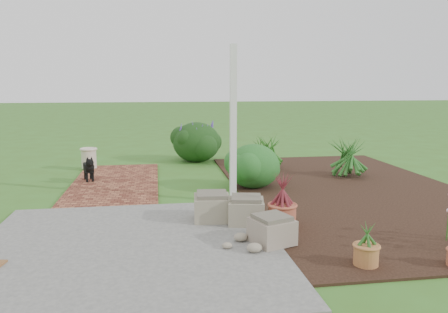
{
  "coord_description": "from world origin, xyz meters",
  "views": [
    {
      "loc": [
        -0.89,
        -6.67,
        1.9
      ],
      "look_at": [
        0.2,
        0.4,
        0.7
      ],
      "focal_mm": 35.0,
      "sensor_mm": 36.0,
      "label": 1
    }
  ],
  "objects": [
    {
      "name": "ground",
      "position": [
        0.0,
        0.0,
        0.0
      ],
      "size": [
        80.0,
        80.0,
        0.0
      ],
      "primitive_type": "plane",
      "color": "#3A641F",
      "rests_on": "ground"
    },
    {
      "name": "concrete_patio",
      "position": [
        -1.25,
        -1.75,
        0.02
      ],
      "size": [
        3.5,
        3.5,
        0.04
      ],
      "primitive_type": "cube",
      "color": "#5C5C5A",
      "rests_on": "ground"
    },
    {
      "name": "brick_path",
      "position": [
        -1.7,
        1.75,
        0.02
      ],
      "size": [
        1.6,
        3.5,
        0.04
      ],
      "primitive_type": "cube",
      "color": "#5A291C",
      "rests_on": "ground"
    },
    {
      "name": "garden_bed",
      "position": [
        2.5,
        0.5,
        0.01
      ],
      "size": [
        4.0,
        7.0,
        0.03
      ],
      "primitive_type": "cube",
      "color": "black",
      "rests_on": "ground"
    },
    {
      "name": "veranda_post",
      "position": [
        0.3,
        0.1,
        1.25
      ],
      "size": [
        0.1,
        0.1,
        2.5
      ],
      "primitive_type": "cube",
      "color": "white",
      "rests_on": "ground"
    },
    {
      "name": "stone_trough_near",
      "position": [
        0.41,
        -1.9,
        0.19
      ],
      "size": [
        0.56,
        0.56,
        0.29
      ],
      "primitive_type": "cube",
      "rotation": [
        0.0,
        0.0,
        0.35
      ],
      "color": "gray",
      "rests_on": "concrete_patio"
    },
    {
      "name": "stone_trough_mid",
      "position": [
        0.27,
        -1.1,
        0.2
      ],
      "size": [
        0.55,
        0.55,
        0.31
      ],
      "primitive_type": "cube",
      "rotation": [
        0.0,
        0.0,
        -0.19
      ],
      "color": "gray",
      "rests_on": "concrete_patio"
    },
    {
      "name": "stone_trough_far",
      "position": [
        -0.17,
        -0.89,
        0.2
      ],
      "size": [
        0.53,
        0.53,
        0.33
      ],
      "primitive_type": "cube",
      "rotation": [
        0.0,
        0.0,
        -0.08
      ],
      "color": "gray",
      "rests_on": "concrete_patio"
    },
    {
      "name": "black_dog",
      "position": [
        -2.21,
        1.87,
        0.31
      ],
      "size": [
        0.26,
        0.52,
        0.46
      ],
      "rotation": [
        0.0,
        0.0,
        0.28
      ],
      "color": "black",
      "rests_on": "brick_path"
    },
    {
      "name": "cream_ceramic_urn",
      "position": [
        -2.4,
        3.24,
        0.26
      ],
      "size": [
        0.4,
        0.4,
        0.43
      ],
      "primitive_type": "cylinder",
      "rotation": [
        0.0,
        0.0,
        -0.27
      ],
      "color": "beige",
      "rests_on": "brick_path"
    },
    {
      "name": "evergreen_shrub",
      "position": [
        0.83,
        0.97,
        0.44
      ],
      "size": [
        1.15,
        1.15,
        0.81
      ],
      "primitive_type": "ellipsoid",
      "rotation": [
        0.0,
        0.0,
        0.23
      ],
      "color": "#0D3F13",
      "rests_on": "garden_bed"
    },
    {
      "name": "agapanthus_clump_back",
      "position": [
        2.93,
        1.6,
        0.5
      ],
      "size": [
        1.11,
        1.11,
        0.94
      ],
      "primitive_type": null,
      "rotation": [
        0.0,
        0.0,
        -0.07
      ],
      "color": "#103914",
      "rests_on": "garden_bed"
    },
    {
      "name": "agapanthus_clump_front",
      "position": [
        1.54,
        2.69,
        0.47
      ],
      "size": [
        1.09,
        1.09,
        0.88
      ],
      "primitive_type": null,
      "rotation": [
        0.0,
        0.0,
        0.11
      ],
      "color": "#11370B",
      "rests_on": "garden_bed"
    },
    {
      "name": "terracotta_pot_bronze",
      "position": [
        0.72,
        -1.29,
        0.18
      ],
      "size": [
        0.45,
        0.45,
        0.3
      ],
      "primitive_type": "cylinder",
      "rotation": [
        0.0,
        0.0,
        -0.29
      ],
      "color": "#A44F37",
      "rests_on": "garden_bed"
    },
    {
      "name": "terracotta_pot_small_right",
      "position": [
        1.23,
        -2.64,
        0.14
      ],
      "size": [
        0.3,
        0.3,
        0.22
      ],
      "primitive_type": "cylinder",
      "rotation": [
        0.0,
        0.0,
        -0.19
      ],
      "color": "#AC6A3A",
      "rests_on": "garden_bed"
    },
    {
      "name": "purple_flowering_bush",
      "position": [
        0.07,
        3.98,
        0.5
      ],
      "size": [
        1.34,
        1.34,
        0.99
      ],
      "primitive_type": "ellipsoid",
      "rotation": [
        0.0,
        0.0,
        -0.16
      ],
      "color": "black",
      "rests_on": "ground"
    }
  ]
}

